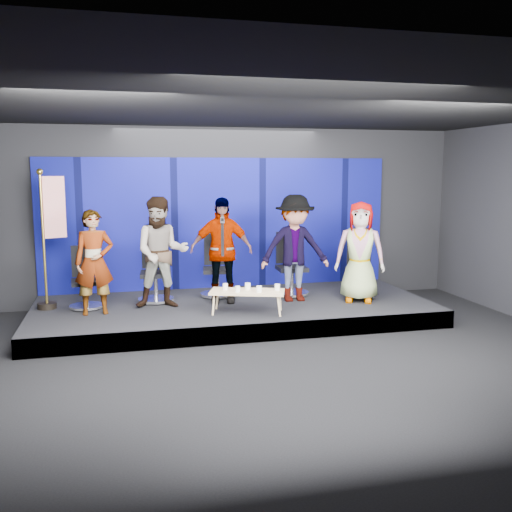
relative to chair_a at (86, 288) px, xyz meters
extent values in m
plane|color=black|center=(2.55, -2.73, -0.65)|extent=(10.00, 10.00, 0.00)
cube|color=black|center=(2.55, 1.27, 1.10)|extent=(10.00, 0.02, 3.50)
cube|color=black|center=(2.55, -6.73, 1.10)|extent=(10.00, 0.02, 3.50)
cube|color=black|center=(2.55, -2.73, 2.85)|extent=(10.00, 8.00, 0.02)
cube|color=black|center=(2.55, -0.23, -0.50)|extent=(7.00, 3.00, 0.30)
cube|color=#070A57|center=(2.55, 1.22, 0.95)|extent=(7.00, 0.08, 2.60)
cylinder|color=silver|center=(0.00, -0.06, -0.32)|extent=(0.65, 0.65, 0.06)
cylinder|color=silver|center=(0.00, -0.06, -0.09)|extent=(0.07, 0.07, 0.40)
cube|color=black|center=(0.00, -0.06, 0.11)|extent=(0.52, 0.52, 0.07)
cube|color=black|center=(-0.02, 0.18, 0.44)|extent=(0.44, 0.09, 0.55)
imported|color=black|center=(0.17, -0.47, 0.51)|extent=(0.66, 0.47, 1.73)
cylinder|color=silver|center=(1.20, 0.16, -0.32)|extent=(0.72, 0.72, 0.07)
cylinder|color=silver|center=(1.20, 0.16, -0.06)|extent=(0.08, 0.08, 0.44)
cube|color=black|center=(1.20, 0.16, 0.16)|extent=(0.57, 0.57, 0.08)
cube|color=black|center=(1.22, 0.43, 0.53)|extent=(0.49, 0.10, 0.61)
imported|color=black|center=(1.29, -0.28, 0.61)|extent=(0.99, 0.80, 1.92)
cylinder|color=silver|center=(2.35, 0.34, -0.32)|extent=(0.74, 0.74, 0.07)
cylinder|color=silver|center=(2.35, 0.34, -0.07)|extent=(0.08, 0.08, 0.44)
cube|color=black|center=(2.35, 0.34, 0.15)|extent=(0.59, 0.59, 0.08)
cube|color=black|center=(2.39, 0.60, 0.51)|extent=(0.48, 0.12, 0.60)
imported|color=black|center=(2.35, -0.11, 0.59)|extent=(1.16, 0.61, 1.88)
cylinder|color=silver|center=(3.75, 0.11, -0.32)|extent=(0.70, 0.70, 0.07)
cylinder|color=silver|center=(3.75, 0.11, -0.06)|extent=(0.08, 0.08, 0.45)
cube|color=black|center=(3.75, 0.11, 0.16)|extent=(0.56, 0.56, 0.08)
cube|color=black|center=(3.76, 0.38, 0.53)|extent=(0.49, 0.08, 0.61)
imported|color=black|center=(3.66, -0.33, 0.61)|extent=(1.28, 0.78, 1.93)
cylinder|color=silver|center=(4.96, -0.23, -0.32)|extent=(0.83, 0.83, 0.06)
cylinder|color=silver|center=(4.96, -0.23, -0.08)|extent=(0.07, 0.07, 0.42)
cube|color=black|center=(4.96, -0.23, 0.13)|extent=(0.66, 0.66, 0.07)
cube|color=black|center=(5.06, 0.00, 0.48)|extent=(0.44, 0.24, 0.58)
imported|color=black|center=(4.79, -0.65, 0.55)|extent=(1.04, 0.88, 1.81)
cube|color=tan|center=(2.62, -1.02, 0.01)|extent=(1.33, 0.89, 0.04)
cylinder|color=tan|center=(2.05, -1.04, -0.18)|extent=(0.03, 0.03, 0.34)
cylinder|color=tan|center=(2.18, -0.66, -0.18)|extent=(0.03, 0.03, 0.34)
cylinder|color=tan|center=(3.07, -1.39, -0.18)|extent=(0.03, 0.03, 0.34)
cylinder|color=tan|center=(3.20, -1.00, -0.18)|extent=(0.03, 0.03, 0.34)
cylinder|color=silver|center=(2.29, -0.84, 0.08)|extent=(0.09, 0.09, 0.10)
cylinder|color=silver|center=(2.45, -1.09, 0.08)|extent=(0.08, 0.08, 0.10)
cylinder|color=silver|center=(2.66, -0.92, 0.08)|extent=(0.09, 0.09, 0.11)
cylinder|color=silver|center=(2.79, -1.18, 0.08)|extent=(0.09, 0.09, 0.11)
cylinder|color=silver|center=(3.12, -1.11, 0.08)|extent=(0.09, 0.09, 0.11)
cylinder|color=black|center=(-0.66, 0.09, -0.30)|extent=(0.32, 0.32, 0.10)
cylinder|color=#B5983A|center=(-0.66, 0.09, 0.84)|extent=(0.04, 0.04, 2.18)
sphere|color=#B5983A|center=(-0.66, 0.09, 1.98)|extent=(0.11, 0.11, 0.11)
cube|color=#B4141D|center=(-0.47, 0.15, 1.39)|extent=(0.37, 0.21, 1.04)
camera|label=1|loc=(0.57, -10.05, 2.01)|focal=40.00mm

